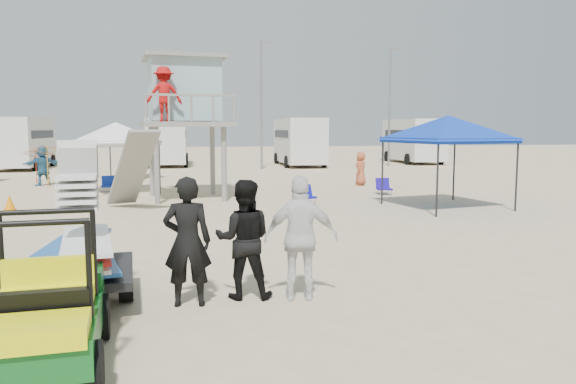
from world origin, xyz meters
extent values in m
plane|color=beige|center=(0.00, 0.00, 0.00)|extent=(140.00, 140.00, 0.00)
cube|color=#0D541B|center=(-3.04, -2.11, 0.49)|extent=(1.31, 2.31, 0.39)
cube|color=#EDE90C|center=(-3.04, -2.11, 0.73)|extent=(1.07, 0.72, 0.21)
cube|color=black|center=(-3.04, 0.19, 0.49)|extent=(1.54, 2.10, 0.12)
cylinder|color=black|center=(-3.61, 0.19, 0.26)|extent=(0.26, 0.54, 0.52)
imported|color=black|center=(-1.54, -0.11, 0.96)|extent=(0.73, 0.50, 1.92)
imported|color=black|center=(-0.69, 0.14, 0.92)|extent=(0.99, 0.82, 1.84)
imported|color=silver|center=(0.16, -0.11, 0.95)|extent=(1.18, 0.63, 1.91)
cylinder|color=gray|center=(-2.77, 11.45, 1.33)|extent=(0.19, 0.19, 2.65)
cube|color=gray|center=(-1.61, 12.62, 2.74)|extent=(3.58, 3.58, 0.17)
cube|color=#8DB2B7|center=(-1.61, 12.94, 3.98)|extent=(2.70, 2.43, 2.23)
imported|color=#B20F0F|center=(-2.46, 11.56, 3.75)|extent=(1.20, 0.69, 1.86)
cylinder|color=black|center=(5.30, 7.35, 1.14)|extent=(0.06, 0.06, 2.27)
pyramid|color=#1038B4|center=(6.81, 8.86, 3.02)|extent=(3.79, 3.79, 0.80)
cube|color=#1038B4|center=(6.81, 8.86, 2.22)|extent=(3.79, 3.79, 0.18)
cylinder|color=black|center=(-5.66, 13.74, 1.05)|extent=(0.06, 0.06, 2.09)
pyramid|color=white|center=(-4.38, 15.02, 2.84)|extent=(3.61, 3.61, 0.80)
cube|color=white|center=(-4.38, 15.02, 2.04)|extent=(3.61, 3.61, 0.18)
cylinder|color=black|center=(-5.90, 20.54, 0.91)|extent=(0.06, 0.06, 1.83)
pyramid|color=white|center=(-4.71, 21.73, 2.58)|extent=(3.35, 3.35, 0.80)
cube|color=white|center=(-4.71, 21.73, 1.78)|extent=(3.35, 3.35, 0.18)
imported|color=#AD2A12|center=(-8.70, 19.82, 0.81)|extent=(2.30, 2.32, 1.61)
imported|color=orange|center=(-7.77, 18.34, 0.94)|extent=(2.90, 2.90, 1.88)
cone|color=orange|center=(-1.38, 7.82, 0.25)|extent=(0.34, 0.34, 0.50)
cone|color=orange|center=(-7.19, 10.71, 0.25)|extent=(0.34, 0.34, 0.50)
cube|color=#0E2999|center=(-4.84, 15.57, 0.22)|extent=(0.65, 0.62, 0.06)
cube|color=#0E2999|center=(-4.84, 15.81, 0.42)|extent=(0.57, 0.31, 0.44)
cylinder|color=#B2B2B7|center=(-5.06, 15.37, 0.10)|extent=(0.03, 0.03, 0.20)
cube|color=#0E0F9D|center=(2.47, 10.55, 0.22)|extent=(0.72, 0.71, 0.06)
cube|color=#0E0F9D|center=(2.47, 10.79, 0.42)|extent=(0.55, 0.42, 0.44)
cylinder|color=#B2B2B7|center=(2.25, 10.35, 0.10)|extent=(0.03, 0.03, 0.20)
cube|color=#1E0E9D|center=(6.04, 12.63, 0.22)|extent=(0.56, 0.53, 0.06)
cube|color=#1E0E9D|center=(6.04, 12.87, 0.42)|extent=(0.55, 0.20, 0.44)
cylinder|color=#B2B2B7|center=(5.82, 12.43, 0.10)|extent=(0.03, 0.03, 0.20)
cube|color=silver|center=(-12.00, 30.00, 1.75)|extent=(2.50, 6.80, 3.00)
cube|color=black|center=(-12.00, 30.00, 2.20)|extent=(2.54, 5.44, 0.50)
cube|color=silver|center=(-3.00, 31.50, 1.75)|extent=(2.50, 6.50, 3.00)
cube|color=black|center=(-3.00, 31.50, 2.20)|extent=(2.54, 5.20, 0.50)
cylinder|color=black|center=(-4.25, 29.42, 0.40)|extent=(0.25, 0.80, 0.80)
cube|color=silver|center=(6.00, 30.00, 1.75)|extent=(2.50, 7.00, 3.00)
cube|color=black|center=(6.00, 30.00, 2.20)|extent=(2.54, 5.60, 0.50)
cylinder|color=black|center=(4.75, 27.76, 0.40)|extent=(0.25, 0.80, 0.80)
cube|color=silver|center=(15.00, 31.50, 1.75)|extent=(2.50, 6.60, 3.00)
cube|color=black|center=(15.00, 31.50, 2.20)|extent=(2.54, 5.28, 0.50)
cylinder|color=black|center=(13.75, 29.39, 0.40)|extent=(0.25, 0.80, 0.80)
cylinder|color=slate|center=(3.00, 27.00, 4.00)|extent=(0.14, 0.14, 8.00)
cylinder|color=slate|center=(12.00, 28.50, 4.00)|extent=(0.14, 0.14, 8.00)
imported|color=#2F668D|center=(-8.08, 18.65, 0.92)|extent=(1.71, 1.39, 1.83)
imported|color=#537E4C|center=(-4.01, 21.18, 0.87)|extent=(1.05, 1.06, 1.73)
imported|color=#B45533|center=(6.19, 16.24, 0.77)|extent=(0.82, 0.90, 1.54)
camera|label=1|loc=(-1.48, -8.32, 2.62)|focal=35.00mm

